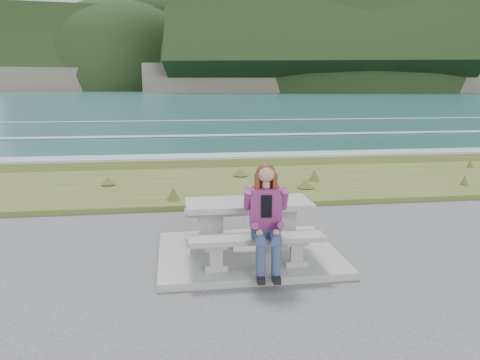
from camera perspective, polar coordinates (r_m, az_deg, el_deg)
The scene contains 9 objects.
concrete_slab at distance 6.99m, azimuth 1.00°, elevation -8.97°, with size 2.60×2.10×0.10m, color gray.
picnic_table at distance 6.80m, azimuth 1.02°, elevation -3.96°, with size 1.80×0.75×0.75m.
bench_landward at distance 6.21m, azimuth 2.06°, elevation -7.73°, with size 1.80×0.35×0.45m.
bench_seaward at distance 7.53m, azimuth 0.15°, elevation -4.28°, with size 1.80×0.35×0.45m.
grass_verge at distance 11.78m, azimuth -2.92°, elevation -0.78°, with size 160.00×4.50×0.22m, color #39531F.
shore_drop at distance 14.62m, azimuth -4.00°, elevation 1.60°, with size 160.00×0.80×2.20m, color #63584A.
ocean at distance 31.86m, azimuth -6.32°, elevation 3.72°, with size 1600.00×1600.00×0.09m.
headland_range at distance 447.73m, azimuth 17.38°, elevation 11.86°, with size 729.83×363.95×210.76m.
seated_woman at distance 6.05m, azimuth 3.25°, elevation -6.56°, with size 0.45×0.73×1.41m.
Camera 1 is at (-1.07, -6.47, 2.49)m, focal length 35.00 mm.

